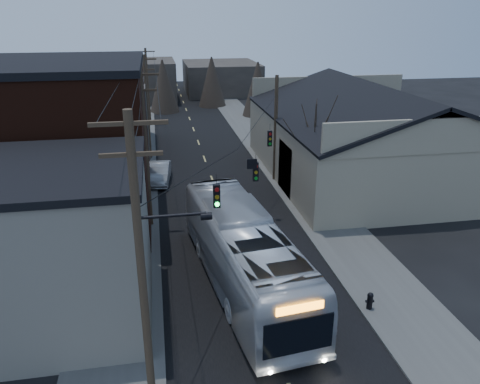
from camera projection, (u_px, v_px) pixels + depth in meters
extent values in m
cube|color=black|center=(207.00, 165.00, 42.27)|extent=(9.00, 110.00, 0.02)
cube|color=#474744|center=(134.00, 169.00, 41.17)|extent=(4.00, 110.00, 0.12)
cube|color=#474744|center=(277.00, 161.00, 43.33)|extent=(4.00, 110.00, 0.12)
cube|color=slate|center=(53.00, 247.00, 20.25)|extent=(8.00, 8.00, 7.00)
cube|color=black|center=(66.00, 147.00, 29.63)|extent=(10.00, 12.00, 10.00)
cube|color=#312C27|center=(101.00, 117.00, 44.94)|extent=(9.00, 14.00, 7.00)
cube|color=gray|center=(368.00, 146.00, 38.94)|extent=(16.00, 20.00, 5.00)
cube|color=black|center=(325.00, 102.00, 36.90)|extent=(8.16, 20.60, 2.86)
cube|color=black|center=(418.00, 99.00, 38.23)|extent=(8.16, 20.60, 2.86)
cube|color=#312C27|center=(142.00, 81.00, 72.31)|extent=(10.00, 12.00, 6.00)
cube|color=#312C27|center=(221.00, 78.00, 79.23)|extent=(12.00, 14.00, 5.00)
cone|color=black|center=(314.00, 155.00, 32.88)|extent=(0.40, 0.40, 7.20)
cylinder|color=#382B1E|center=(142.00, 274.00, 14.77)|extent=(0.28, 0.28, 10.50)
cube|color=#382B1E|center=(129.00, 123.00, 13.02)|extent=(2.20, 0.12, 0.12)
cylinder|color=#382B1E|center=(146.00, 151.00, 28.63)|extent=(0.28, 0.28, 10.00)
cube|color=#382B1E|center=(140.00, 75.00, 26.96)|extent=(2.20, 0.12, 0.12)
cylinder|color=#382B1E|center=(147.00, 109.00, 42.48)|extent=(0.28, 0.28, 9.50)
cube|color=#382B1E|center=(144.00, 59.00, 40.91)|extent=(2.20, 0.12, 0.12)
cylinder|color=#382B1E|center=(148.00, 87.00, 56.33)|extent=(0.28, 0.28, 9.00)
cube|color=#382B1E|center=(145.00, 51.00, 54.85)|extent=(2.20, 0.12, 0.12)
cylinder|color=#382B1E|center=(276.00, 130.00, 36.98)|extent=(0.28, 0.28, 8.50)
cube|color=black|center=(217.00, 196.00, 19.15)|extent=(0.28, 0.20, 1.00)
cube|color=black|center=(256.00, 172.00, 23.92)|extent=(0.28, 0.20, 1.00)
cube|color=black|center=(270.00, 138.00, 29.76)|extent=(0.28, 0.20, 1.00)
imported|color=#B7BCC4|center=(244.00, 253.00, 23.06)|extent=(4.76, 13.89, 3.79)
imported|color=#95989C|center=(159.00, 173.00, 37.86)|extent=(2.14, 4.86, 1.55)
cylinder|color=black|center=(370.00, 302.00, 21.61)|extent=(0.27, 0.27, 0.66)
sphere|color=black|center=(370.00, 295.00, 21.48)|extent=(0.29, 0.29, 0.29)
cylinder|color=black|center=(370.00, 301.00, 21.59)|extent=(0.40, 0.17, 0.13)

